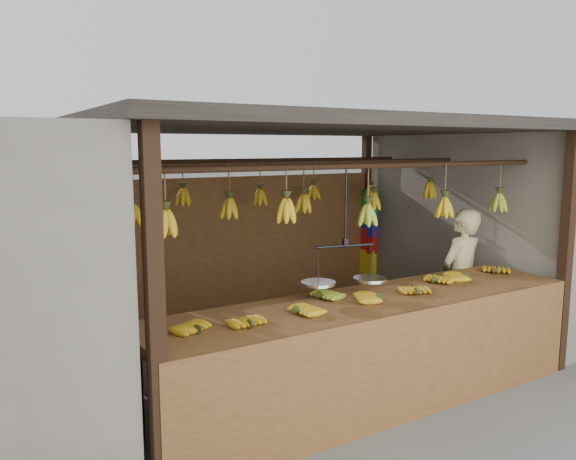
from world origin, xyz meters
TOP-DOWN VIEW (x-y plane):
  - ground at (0.00, 0.00)m, footprint 80.00×80.00m
  - stall at (0.00, 0.33)m, footprint 4.30×3.30m
  - neighbor_right at (3.60, 0.00)m, footprint 3.00×3.00m
  - counter at (-0.04, -1.24)m, footprint 3.93×0.89m
  - hanging_bananas at (0.00, -0.00)m, footprint 3.61×2.25m
  - balance_scale at (-0.24, -1.00)m, footprint 0.73×0.38m
  - vendor at (1.60, -0.60)m, footprint 0.60×0.44m
  - bag_bundles at (1.94, 1.35)m, footprint 0.08×0.26m

SIDE VIEW (x-z plane):
  - ground at x=0.00m, z-range 0.00..0.00m
  - counter at x=-0.04m, z-range 0.24..1.20m
  - vendor at x=1.60m, z-range 0.00..1.52m
  - bag_bundles at x=1.94m, z-range 0.40..1.57m
  - balance_scale at x=-0.24m, z-range 0.63..1.59m
  - neighbor_right at x=3.60m, z-range 0.00..2.30m
  - hanging_bananas at x=0.00m, z-range 1.42..1.80m
  - stall at x=0.00m, z-range 0.77..3.17m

